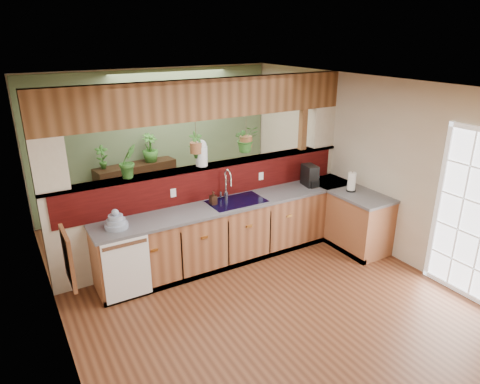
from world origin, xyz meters
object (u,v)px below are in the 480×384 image
soap_dispenser (213,198)px  shelving_console (137,189)px  dish_stack (116,222)px  coffee_maker (310,176)px  glass_jar (201,153)px  faucet (227,183)px  paper_towel (352,182)px

soap_dispenser → shelving_console: (-0.43, 2.21, -0.50)m
dish_stack → coffee_maker: (3.07, 0.01, 0.07)m
dish_stack → coffee_maker: bearing=0.2°
glass_jar → coffee_maker: bearing=-12.7°
soap_dispenser → coffee_maker: size_ratio=0.59×
coffee_maker → glass_jar: 1.82m
soap_dispenser → faucet: bearing=19.1°
faucet → shelving_console: bearing=108.3°
soap_dispenser → dish_stack: bearing=-176.6°
dish_stack → glass_jar: 1.55m
dish_stack → paper_towel: bearing=-8.3°
dish_stack → soap_dispenser: bearing=3.4°
paper_towel → shelving_console: bearing=131.8°
soap_dispenser → coffee_maker: (1.68, -0.07, 0.05)m
faucet → glass_jar: bearing=142.6°
soap_dispenser → glass_jar: 0.66m
dish_stack → glass_jar: glass_jar is taller
faucet → coffee_maker: size_ratio=1.37×
faucet → shelving_console: (-0.70, 2.12, -0.64)m
dish_stack → coffee_maker: coffee_maker is taller
soap_dispenser → glass_jar: (-0.01, 0.31, 0.58)m
dish_stack → shelving_console: 2.53m
dish_stack → shelving_console: (0.96, 2.29, -0.48)m
faucet → coffee_maker: (1.41, -0.16, -0.09)m
shelving_console → faucet: bearing=-79.9°
faucet → paper_towel: size_ratio=1.46×
coffee_maker → shelving_console: size_ratio=0.23×
paper_towel → shelving_console: size_ratio=0.22×
soap_dispenser → shelving_console: size_ratio=0.14×
dish_stack → coffee_maker: 3.07m
faucet → glass_jar: (-0.29, 0.22, 0.44)m
soap_dispenser → paper_towel: 2.15m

